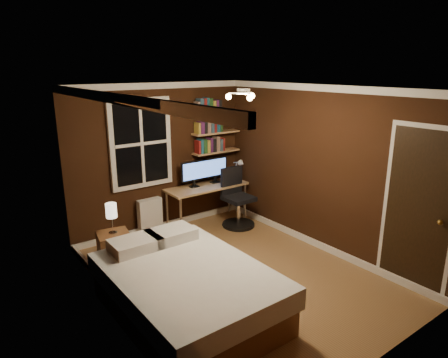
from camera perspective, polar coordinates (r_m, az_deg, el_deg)
floor at (r=5.61m, az=1.79°, el=-13.54°), size 4.20×4.20×0.00m
wall_back at (r=6.83m, az=-9.11°, el=2.93°), size 3.20×0.04×2.50m
wall_left at (r=4.36m, az=-14.88°, el=-4.88°), size 0.04×4.20×2.50m
wall_right at (r=6.20m, az=13.58°, el=1.38°), size 0.04×4.20×2.50m
ceiling at (r=4.90m, az=2.05°, el=12.88°), size 3.20×4.20×0.02m
window at (r=6.59m, az=-11.78°, el=4.99°), size 1.06×0.06×1.46m
door at (r=5.45m, az=25.88°, el=-4.30°), size 0.03×0.82×2.05m
door_knob at (r=5.30m, az=28.49°, el=-5.46°), size 0.06×0.06×0.06m
ceiling_fixture at (r=4.83m, az=2.79°, el=11.64°), size 0.44×0.44×0.18m
bookshelf_lower at (r=7.28m, az=-1.11°, el=3.93°), size 0.92×0.22×0.03m
books_row_lower at (r=7.25m, az=-1.12°, el=4.93°), size 0.54×0.16×0.23m
bookshelf_middle at (r=7.22m, az=-1.13°, el=6.65°), size 0.92×0.22×0.03m
books_row_middle at (r=7.20m, az=-1.13°, el=7.67°), size 0.48×0.16×0.23m
bookshelf_upper at (r=7.17m, az=-1.14°, el=9.41°), size 0.92×0.22×0.03m
books_row_upper at (r=7.15m, az=-1.15°, el=10.44°), size 0.48×0.16×0.23m
bed at (r=4.71m, az=-5.36°, el=-15.46°), size 1.54×2.13×0.72m
nightstand at (r=5.88m, az=-15.38°, el=-9.83°), size 0.49×0.49×0.52m
bedside_lamp at (r=5.69m, az=-15.73°, el=-5.47°), size 0.15×0.15×0.44m
radiator at (r=6.88m, az=-10.52°, el=-5.27°), size 0.41×0.14×0.61m
desk at (r=7.10m, az=-2.47°, el=-1.43°), size 1.49×0.56×0.71m
monitor_left at (r=6.97m, az=-4.32°, el=0.71°), size 0.50×0.12×0.47m
monitor_right at (r=7.21m, az=-1.30°, el=1.27°), size 0.50×0.12×0.47m
desk_lamp at (r=7.30m, az=1.96°, el=1.35°), size 0.14×0.32×0.44m
office_chair at (r=7.08m, az=1.84°, el=-3.55°), size 0.57×0.57×1.04m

